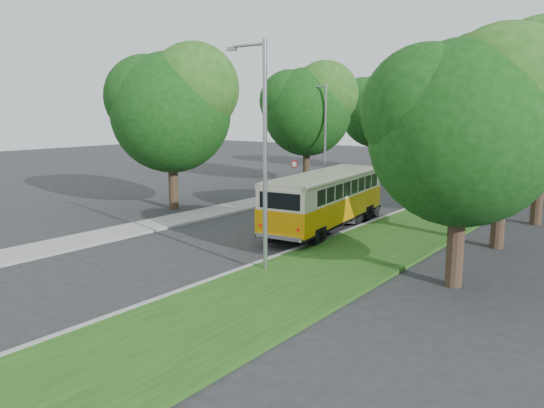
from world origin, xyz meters
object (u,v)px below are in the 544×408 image
Objects in this scene: car_silver at (355,205)px; car_white at (431,187)px; lamppost_far at (324,132)px; vintage_bus at (326,201)px; lamppost_near at (263,149)px; car_grey at (455,175)px; car_blue at (442,183)px.

car_white is (0.66, 9.28, 0.00)m from car_silver.
lamppost_far is 13.68m from vintage_bus.
lamppost_near is 19.92m from car_white.
car_blue is at bearing -91.95° from car_grey.
car_white is at bearing 79.32° from car_silver.
car_blue is at bearing 93.39° from lamppost_near.
car_white is 2.17m from car_blue.
car_silver is at bearing 100.30° from lamppost_near.
lamppost_near is at bearing -83.35° from vintage_bus.
car_blue is (7.62, 3.21, -3.37)m from lamppost_far.
lamppost_near reaches higher than lamppost_far.
lamppost_near is 1.07× the size of lamppost_far.
car_silver is (-0.09, 3.11, -0.66)m from vintage_bus.
lamppost_near is 27.56m from car_grey.
lamppost_near is 7.95m from vintage_bus.
lamppost_near reaches higher than car_white.
lamppost_far is 1.58× the size of car_grey.
car_white is at bearing -97.58° from car_blue.
vintage_bus is 2.12× the size of car_white.
lamppost_near is 0.86× the size of vintage_bus.
vintage_bus is 1.82× the size of car_blue.
lamppost_far reaches higher than car_white.
vintage_bus is at bearing -93.57° from car_white.
car_silver is 9.31m from car_white.
car_white is at bearing 93.53° from lamppost_near.
car_blue is at bearing 91.12° from car_white.
car_silver is 0.96× the size of car_white.
car_blue is (-0.08, 2.17, 0.02)m from car_white.
lamppost_far reaches higher than car_blue.
car_silver is (-1.86, 10.26, -3.65)m from lamppost_near.
vintage_bus is at bearing -57.88° from lamppost_far.
vintage_bus is (7.13, -11.35, -2.73)m from lamppost_far.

